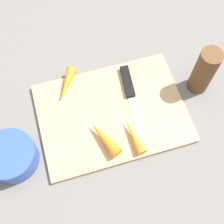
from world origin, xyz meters
TOP-DOWN VIEW (x-y plane):
  - ground_plane at (0.00, 0.00)m, footprint 1.40×1.40m
  - cutting_board at (0.00, 0.00)m, footprint 0.36×0.26m
  - knife at (-0.06, -0.06)m, footprint 0.04×0.20m
  - carrot_longest at (0.04, 0.07)m, footprint 0.07×0.10m
  - carrot_medium at (0.09, -0.10)m, footprint 0.07×0.09m
  - carrot_shortest at (-0.03, 0.08)m, footprint 0.04×0.09m
  - small_bowl at (0.25, 0.05)m, footprint 0.12×0.12m
  - pepper_grinder at (-0.24, -0.02)m, footprint 0.05×0.05m

SIDE VIEW (x-z plane):
  - ground_plane at x=0.00m, z-range 0.00..0.00m
  - cutting_board at x=0.00m, z-range 0.00..0.01m
  - knife at x=-0.06m, z-range 0.01..0.02m
  - carrot_shortest at x=-0.03m, z-range 0.01..0.04m
  - carrot_medium at x=0.09m, z-range 0.01..0.04m
  - small_bowl at x=0.25m, z-range 0.00..0.05m
  - carrot_longest at x=0.04m, z-range 0.01..0.04m
  - pepper_grinder at x=-0.24m, z-range 0.00..0.14m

